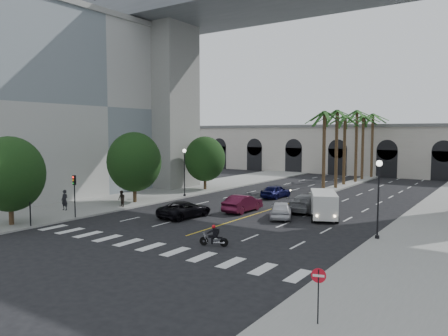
% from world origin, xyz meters
% --- Properties ---
extents(ground, '(140.00, 140.00, 0.00)m').
position_xyz_m(ground, '(0.00, 0.00, 0.00)').
color(ground, black).
rests_on(ground, ground).
extents(sidewalk_left, '(8.00, 100.00, 0.15)m').
position_xyz_m(sidewalk_left, '(-15.00, 15.00, 0.07)').
color(sidewalk_left, gray).
rests_on(sidewalk_left, ground).
extents(median, '(2.00, 24.00, 0.20)m').
position_xyz_m(median, '(0.00, 38.00, 0.10)').
color(median, gray).
rests_on(median, ground).
extents(building_left, '(16.50, 32.50, 20.60)m').
position_xyz_m(building_left, '(-27.00, 12.00, 10.31)').
color(building_left, beige).
rests_on(building_left, ground).
extents(pier_building, '(71.00, 10.50, 8.50)m').
position_xyz_m(pier_building, '(0.00, 55.00, 4.27)').
color(pier_building, beige).
rests_on(pier_building, ground).
extents(bridge, '(75.00, 13.00, 26.00)m').
position_xyz_m(bridge, '(3.42, 22.00, 18.51)').
color(bridge, gray).
rests_on(bridge, ground).
extents(palm_a, '(3.20, 3.20, 10.30)m').
position_xyz_m(palm_a, '(0.00, 28.00, 9.10)').
color(palm_a, '#47331E').
rests_on(palm_a, ground).
extents(palm_b, '(3.20, 3.20, 10.60)m').
position_xyz_m(palm_b, '(0.10, 32.00, 9.37)').
color(palm_b, '#47331E').
rests_on(palm_b, ground).
extents(palm_c, '(3.20, 3.20, 10.10)m').
position_xyz_m(palm_c, '(-0.20, 36.00, 8.91)').
color(palm_c, '#47331E').
rests_on(palm_c, ground).
extents(palm_d, '(3.20, 3.20, 10.90)m').
position_xyz_m(palm_d, '(0.15, 40.00, 9.65)').
color(palm_d, '#47331E').
rests_on(palm_d, ground).
extents(palm_e, '(3.20, 3.20, 10.40)m').
position_xyz_m(palm_e, '(-0.10, 44.00, 9.19)').
color(palm_e, '#47331E').
rests_on(palm_e, ground).
extents(palm_f, '(3.20, 3.20, 10.70)m').
position_xyz_m(palm_f, '(0.20, 48.00, 9.46)').
color(palm_f, '#47331E').
rests_on(palm_f, ground).
extents(street_tree_near, '(5.20, 5.20, 6.89)m').
position_xyz_m(street_tree_near, '(-13.00, -3.00, 4.02)').
color(street_tree_near, '#382616').
rests_on(street_tree_near, ground).
extents(street_tree_mid, '(5.44, 5.44, 7.21)m').
position_xyz_m(street_tree_mid, '(-13.00, 10.00, 4.21)').
color(street_tree_mid, '#382616').
rests_on(street_tree_mid, ground).
extents(street_tree_far, '(5.04, 5.04, 6.68)m').
position_xyz_m(street_tree_far, '(-13.00, 22.00, 3.90)').
color(street_tree_far, '#382616').
rests_on(street_tree_far, ground).
extents(lamp_post_left_far, '(0.40, 0.40, 5.35)m').
position_xyz_m(lamp_post_left_far, '(-11.40, 16.00, 3.22)').
color(lamp_post_left_far, black).
rests_on(lamp_post_left_far, ground).
extents(lamp_post_right, '(0.40, 0.40, 5.35)m').
position_xyz_m(lamp_post_right, '(11.40, 8.00, 3.22)').
color(lamp_post_right, black).
rests_on(lamp_post_right, ground).
extents(traffic_signal_near, '(0.25, 0.18, 3.65)m').
position_xyz_m(traffic_signal_near, '(-11.30, -2.50, 2.51)').
color(traffic_signal_near, black).
rests_on(traffic_signal_near, ground).
extents(traffic_signal_far, '(0.25, 0.18, 3.65)m').
position_xyz_m(traffic_signal_far, '(-11.30, 1.50, 2.51)').
color(traffic_signal_far, black).
rests_on(traffic_signal_far, ground).
extents(motorcycle_rider, '(1.82, 0.72, 1.36)m').
position_xyz_m(motorcycle_rider, '(3.22, 0.89, 0.62)').
color(motorcycle_rider, black).
rests_on(motorcycle_rider, ground).
extents(car_a, '(3.31, 4.60, 1.46)m').
position_xyz_m(car_a, '(2.72, 11.28, 0.73)').
color(car_a, silver).
rests_on(car_a, ground).
extents(car_b, '(1.65, 4.69, 1.54)m').
position_xyz_m(car_b, '(-1.50, 12.06, 0.77)').
color(car_b, '#450D23').
rests_on(car_b, ground).
extents(car_c, '(2.82, 5.19, 1.38)m').
position_xyz_m(car_c, '(-4.20, 7.11, 0.69)').
color(car_c, black).
rests_on(car_c, ground).
extents(car_d, '(2.41, 5.57, 1.60)m').
position_xyz_m(car_d, '(3.35, 15.49, 0.80)').
color(car_d, slate).
rests_on(car_d, ground).
extents(car_e, '(2.00, 4.35, 1.45)m').
position_xyz_m(car_e, '(-2.85, 21.25, 0.72)').
color(car_e, '#0D0F3F').
rests_on(car_e, ground).
extents(cargo_van, '(3.93, 5.53, 2.22)m').
position_xyz_m(cargo_van, '(5.72, 13.12, 1.23)').
color(cargo_van, silver).
rests_on(cargo_van, ground).
extents(pedestrian_a, '(0.73, 0.54, 1.84)m').
position_xyz_m(pedestrian_a, '(-14.92, 3.16, 1.07)').
color(pedestrian_a, black).
rests_on(pedestrian_a, sidewalk_left).
extents(pedestrian_b, '(0.88, 0.76, 1.56)m').
position_xyz_m(pedestrian_b, '(-11.89, 7.18, 0.93)').
color(pedestrian_b, black).
rests_on(pedestrian_b, sidewalk_left).
extents(do_not_enter_sign, '(0.54, 0.18, 2.24)m').
position_xyz_m(do_not_enter_sign, '(13.00, -6.48, 1.63)').
color(do_not_enter_sign, black).
rests_on(do_not_enter_sign, ground).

